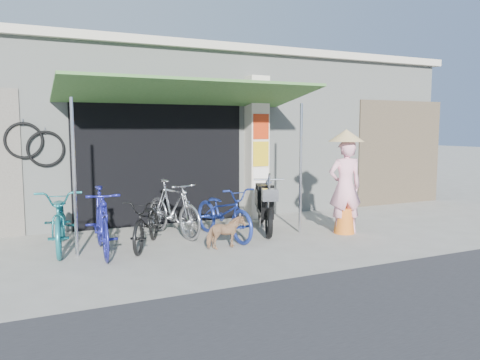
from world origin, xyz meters
name	(u,v)px	position (x,y,z in m)	size (l,w,h in m)	color
ground	(277,247)	(0.00, 0.00, 0.00)	(80.00, 80.00, 0.00)	#9B978C
bicycle_shop	(180,132)	(0.00, 5.09, 1.83)	(12.30, 5.30, 3.66)	#A0A59D
shop_pillar	(256,148)	(0.85, 2.45, 1.50)	(0.42, 0.44, 3.00)	beige
awning	(190,95)	(-0.90, 1.63, 2.51)	(4.60, 1.88, 2.72)	#39662E
neighbour_right	(400,153)	(5.00, 2.59, 1.30)	(2.60, 0.06, 2.60)	brown
bike_teal	(61,219)	(-3.18, 1.28, 0.50)	(0.66, 1.89, 0.99)	#196D72
bike_blue	(102,221)	(-2.63, 0.74, 0.51)	(0.48, 1.70, 1.02)	navy
bike_black	(147,223)	(-1.91, 0.86, 0.40)	(0.53, 1.53, 0.81)	black
bike_silver	(173,208)	(-1.30, 1.47, 0.50)	(0.47, 1.67, 1.01)	#AAAAAE
bike_navy	(224,212)	(-0.54, 0.93, 0.46)	(0.61, 1.75, 0.92)	navy
street_dog	(226,233)	(-0.80, 0.25, 0.26)	(0.28, 0.61, 0.52)	tan
moped	(265,205)	(0.41, 1.22, 0.48)	(0.87, 1.78, 1.05)	black
nun	(345,183)	(1.61, 0.37, 0.93)	(0.70, 0.64, 1.90)	#EFA1B3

